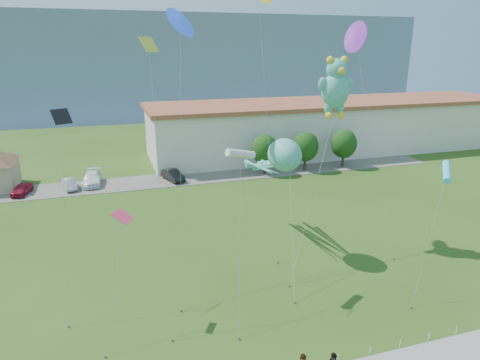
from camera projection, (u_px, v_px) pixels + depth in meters
name	position (u px, v px, depth m)	size (l,w,h in m)	color
ground	(311.00, 350.00, 24.29)	(160.00, 160.00, 0.00)	#2C4B15
parking_strip	(190.00, 178.00, 56.15)	(70.00, 6.00, 0.06)	#59544C
hill_ridge	(134.00, 61.00, 129.83)	(160.00, 50.00, 25.00)	slate
warehouse	(334.00, 125.00, 70.60)	(61.00, 15.00, 8.20)	beige
tree_near	(265.00, 150.00, 57.11)	(3.60, 3.60, 5.47)	#3F2B19
tree_mid	(306.00, 147.00, 58.84)	(3.60, 3.60, 5.47)	#3F2B19
tree_far	(344.00, 144.00, 60.57)	(3.60, 3.60, 5.47)	#3F2B19
parked_car_red	(22.00, 189.00, 49.74)	(1.48, 3.69, 1.26)	maroon
parked_car_silver	(70.00, 184.00, 51.62)	(1.31, 3.77, 1.24)	#B3B1B8
parked_car_white	(92.00, 179.00, 53.29)	(2.13, 5.23, 1.52)	white
parked_car_black	(173.00, 175.00, 54.91)	(1.49, 4.26, 1.40)	black
octopus_kite	(278.00, 160.00, 34.68)	(3.37, 13.82, 9.75)	teal
teddy_bear_kite	(336.00, 86.00, 34.37)	(7.97, 7.42, 15.83)	teal
small_kite_white	(241.00, 155.00, 27.85)	(2.16, 6.75, 10.28)	white
small_kite_pink	(121.00, 228.00, 25.35)	(2.35, 4.38, 7.24)	#E43254
small_kite_yellow	(152.00, 84.00, 25.97)	(1.29, 7.21, 17.08)	yellow
small_kite_purple	(356.00, 42.00, 36.29)	(1.80, 8.34, 18.03)	purple
small_kite_orange	(259.00, 0.00, 35.00)	(1.80, 8.31, 21.43)	yellow
small_kite_blue	(180.00, 29.00, 31.80)	(3.35, 10.39, 18.97)	blue
small_kite_cyan	(446.00, 173.00, 29.29)	(4.21, 3.91, 8.74)	#37D5FB
small_kite_black	(62.00, 141.00, 26.85)	(1.36, 5.24, 12.74)	black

